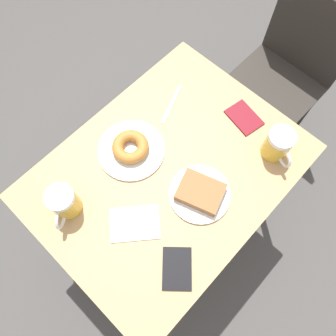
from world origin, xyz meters
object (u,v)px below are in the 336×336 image
object	(u,v)px
fork	(172,104)
plate_with_donut	(131,148)
passport_near_edge	(244,117)
passport_far_edge	(177,268)
plate_with_cake	(200,193)
beer_mug_left	(278,145)
napkin_folded	(135,224)
chair	(289,67)
beer_mug_center	(64,203)

from	to	relation	value
fork	plate_with_donut	bearing A→B (deg)	-83.36
passport_near_edge	passport_far_edge	world-z (taller)	same
plate_with_cake	plate_with_donut	distance (m)	0.28
beer_mug_left	fork	world-z (taller)	beer_mug_left
plate_with_donut	napkin_folded	bearing A→B (deg)	-41.60
plate_with_cake	beer_mug_left	bearing A→B (deg)	74.02
passport_far_edge	fork	bearing A→B (deg)	134.75
chair	plate_with_cake	xyz separation A→B (m)	(0.14, -0.83, 0.23)
chair	napkin_folded	size ratio (longest dim) A/B	4.46
beer_mug_center	passport_far_edge	xyz separation A→B (m)	(0.38, 0.10, -0.06)
chair	fork	size ratio (longest dim) A/B	5.02
plate_with_cake	beer_mug_center	xyz separation A→B (m)	(-0.28, -0.32, 0.04)
napkin_folded	passport_far_edge	size ratio (longest dim) A/B	1.24
beer_mug_center	plate_with_cake	bearing A→B (deg)	49.49
beer_mug_center	fork	xyz separation A→B (m)	(-0.03, 0.52, -0.06)
chair	napkin_folded	xyz separation A→B (m)	(0.06, -1.04, 0.22)
beer_mug_left	beer_mug_center	world-z (taller)	same
beer_mug_left	passport_far_edge	bearing A→B (deg)	-87.55
plate_with_cake	passport_far_edge	distance (m)	0.25
passport_far_edge	beer_mug_left	bearing A→B (deg)	92.45
plate_with_cake	passport_near_edge	size ratio (longest dim) A/B	1.44
plate_with_donut	beer_mug_left	bearing A→B (deg)	42.70
napkin_folded	beer_mug_center	bearing A→B (deg)	-150.23
plate_with_donut	beer_mug_center	xyz separation A→B (m)	(0.00, -0.28, 0.04)
plate_with_cake	beer_mug_left	distance (m)	0.30
beer_mug_left	fork	size ratio (longest dim) A/B	0.73
napkin_folded	plate_with_donut	bearing A→B (deg)	138.40
plate_with_cake	beer_mug_center	distance (m)	0.43
plate_with_donut	beer_mug_center	world-z (taller)	beer_mug_center
passport_near_edge	napkin_folded	bearing A→B (deg)	-90.99
passport_far_edge	passport_near_edge	bearing A→B (deg)	108.16
plate_with_donut	passport_near_edge	bearing A→B (deg)	61.48
fork	passport_far_edge	xyz separation A→B (m)	(0.41, -0.41, 0.00)
plate_with_donut	napkin_folded	size ratio (longest dim) A/B	1.22
beer_mug_center	passport_near_edge	xyz separation A→B (m)	(0.20, 0.65, -0.06)
napkin_folded	plate_with_cake	bearing A→B (deg)	68.30
plate_with_cake	napkin_folded	distance (m)	0.23
plate_with_cake	chair	bearing A→B (deg)	99.78
napkin_folded	fork	xyz separation A→B (m)	(-0.22, 0.41, -0.00)
passport_near_edge	chair	bearing A→B (deg)	97.61
beer_mug_center	chair	bearing A→B (deg)	83.36
beer_mug_center	napkin_folded	world-z (taller)	beer_mug_center
chair	passport_far_edge	distance (m)	1.10
plate_with_cake	fork	world-z (taller)	plate_with_cake
beer_mug_left	passport_far_edge	distance (m)	0.52
plate_with_donut	passport_near_edge	distance (m)	0.42
chair	beer_mug_center	size ratio (longest dim) A/B	7.24
napkin_folded	passport_far_edge	world-z (taller)	passport_far_edge
chair	passport_far_edge	world-z (taller)	chair
chair	fork	xyz separation A→B (m)	(-0.16, -0.64, 0.22)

